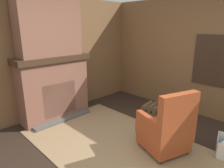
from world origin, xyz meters
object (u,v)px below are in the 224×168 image
(firewood_stack, at_px, (152,109))
(oil_lamp_vase, at_px, (30,52))
(storage_case, at_px, (67,51))
(decorative_plate_on_mantel, at_px, (48,49))
(armchair, at_px, (166,130))

(firewood_stack, bearing_deg, oil_lamp_vase, -125.40)
(oil_lamp_vase, xyz_separation_m, storage_case, (0.00, 0.80, -0.05))
(storage_case, height_order, decorative_plate_on_mantel, decorative_plate_on_mantel)
(firewood_stack, distance_m, oil_lamp_vase, 2.82)
(oil_lamp_vase, bearing_deg, storage_case, 89.99)
(storage_case, xyz_separation_m, decorative_plate_on_mantel, (-0.02, -0.43, 0.07))
(firewood_stack, distance_m, decorative_plate_on_mantel, 2.59)
(oil_lamp_vase, relative_size, decorative_plate_on_mantel, 1.12)
(storage_case, bearing_deg, firewood_stack, 40.33)
(storage_case, relative_size, decorative_plate_on_mantel, 0.80)
(decorative_plate_on_mantel, bearing_deg, storage_case, 87.34)
(firewood_stack, relative_size, storage_case, 2.07)
(firewood_stack, bearing_deg, armchair, -47.96)
(armchair, relative_size, firewood_stack, 2.30)
(armchair, bearing_deg, oil_lamp_vase, 41.24)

